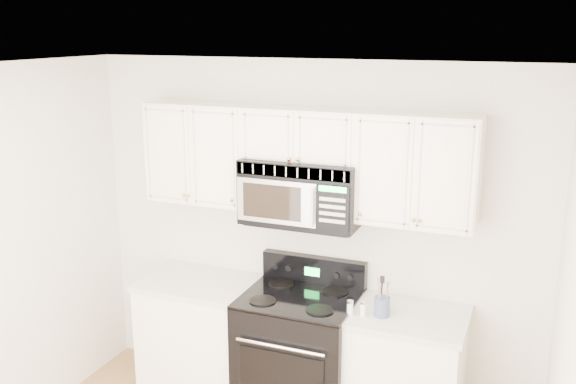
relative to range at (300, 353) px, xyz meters
The scene contains 9 objects.
room 1.63m from the range, 92.01° to the right, with size 3.51×3.51×2.61m.
base_cabinet_left 0.85m from the range, behind, with size 0.86×0.65×0.92m.
base_cabinet_right 0.75m from the range, ahead, with size 0.86×0.65×0.92m.
range is the anchor object (origin of this frame).
upper_cabinets 1.46m from the range, 105.52° to the left, with size 2.44×0.37×0.75m.
microwave 1.21m from the range, 105.08° to the left, with size 0.84×0.47×0.46m.
utensil_crock 0.80m from the range, ahead, with size 0.11×0.11×0.29m.
shaker_salt 0.71m from the range, 12.43° to the right, with size 0.04×0.04×0.10m.
shaker_pepper 0.66m from the range, 18.05° to the right, with size 0.04×0.04×0.10m.
Camera 1 is at (1.56, -2.60, 2.81)m, focal length 40.00 mm.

